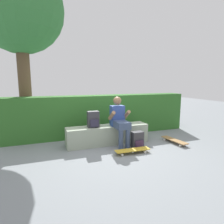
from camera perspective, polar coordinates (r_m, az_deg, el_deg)
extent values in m
plane|color=gray|center=(4.72, -0.01, -10.63)|extent=(24.00, 24.00, 0.00)
cube|color=#94A18A|center=(4.93, -1.29, -6.86)|extent=(2.12, 0.45, 0.48)
cube|color=#2D4793|center=(4.83, 1.58, -1.12)|extent=(0.34, 0.22, 0.52)
sphere|color=#8C6647|center=(4.78, 1.60, 3.42)|extent=(0.21, 0.21, 0.21)
cube|color=#384766|center=(4.59, 3.03, -3.93)|extent=(0.32, 0.40, 0.17)
cylinder|color=#384766|center=(4.51, 2.70, -8.42)|extent=(0.11, 0.11, 0.48)
cylinder|color=#384766|center=(4.58, 4.79, -8.16)|extent=(0.11, 0.11, 0.48)
cylinder|color=#8C6647|center=(4.63, -0.06, -1.09)|extent=(0.09, 0.33, 0.27)
cylinder|color=#8C6647|center=(4.78, 4.44, -0.78)|extent=(0.09, 0.33, 0.27)
cube|color=gold|center=(4.35, 6.22, -11.30)|extent=(0.81, 0.22, 0.02)
cylinder|color=silver|center=(4.55, 9.06, -11.15)|extent=(0.05, 0.03, 0.05)
cylinder|color=silver|center=(4.43, 9.98, -11.77)|extent=(0.05, 0.03, 0.05)
cylinder|color=silver|center=(4.33, 2.34, -12.11)|extent=(0.05, 0.03, 0.05)
cylinder|color=silver|center=(4.20, 3.10, -12.81)|extent=(0.05, 0.03, 0.05)
cube|color=olive|center=(5.27, 18.30, -8.05)|extent=(0.28, 0.82, 0.02)
cylinder|color=silver|center=(5.43, 15.61, -8.01)|extent=(0.04, 0.06, 0.05)
cylinder|color=silver|center=(5.53, 16.77, -7.75)|extent=(0.04, 0.06, 0.05)
cylinder|color=silver|center=(5.05, 19.92, -9.53)|extent=(0.04, 0.06, 0.05)
cylinder|color=silver|center=(5.16, 21.09, -9.21)|extent=(0.04, 0.06, 0.05)
cube|color=#333338|center=(4.72, -5.73, -2.17)|extent=(0.28, 0.18, 0.40)
cube|color=#2A273B|center=(4.62, -5.35, -3.41)|extent=(0.20, 0.05, 0.18)
cube|color=#333338|center=(4.68, 7.64, -8.29)|extent=(0.28, 0.18, 0.40)
cube|color=#3C2642|center=(4.61, 8.29, -9.63)|extent=(0.20, 0.05, 0.18)
cube|color=#2C6124|center=(5.73, -3.11, -0.89)|extent=(5.43, 0.55, 1.20)
cylinder|color=brown|center=(5.85, -24.87, 7.82)|extent=(0.33, 0.33, 3.09)
sphere|color=#337538|center=(6.15, -26.24, 26.29)|extent=(2.32, 2.32, 2.32)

